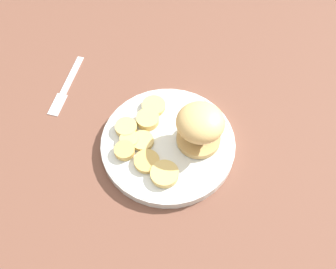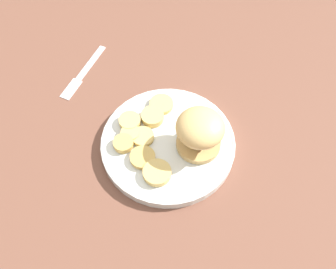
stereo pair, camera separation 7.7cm
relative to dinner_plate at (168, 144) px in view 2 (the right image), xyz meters
name	(u,v)px [view 2 (the right image)]	position (x,y,z in m)	size (l,w,h in m)	color
ground_plane	(168,147)	(0.00, 0.00, -0.01)	(4.00, 4.00, 0.00)	brown
dinner_plate	(168,144)	(0.00, 0.00, 0.00)	(0.27, 0.27, 0.02)	silver
sandwich	(200,131)	(0.04, 0.05, 0.06)	(0.09, 0.09, 0.09)	tan
potato_round_0	(161,104)	(-0.08, 0.03, 0.01)	(0.05, 0.05, 0.01)	#DBB766
potato_round_1	(123,143)	(-0.04, -0.08, 0.02)	(0.04, 0.04, 0.01)	tan
potato_round_2	(143,137)	(-0.03, -0.04, 0.01)	(0.05, 0.05, 0.01)	#DBB766
potato_round_3	(130,121)	(-0.08, -0.05, 0.02)	(0.04, 0.04, 0.01)	#DBB766
potato_round_4	(154,116)	(-0.06, 0.00, 0.02)	(0.05, 0.05, 0.02)	#DBB766
potato_round_5	(130,133)	(-0.05, -0.06, 0.02)	(0.04, 0.04, 0.01)	#DBB766
potato_round_6	(143,157)	(0.01, -0.06, 0.02)	(0.05, 0.05, 0.01)	tan
potato_round_7	(157,173)	(0.05, -0.06, 0.02)	(0.05, 0.05, 0.01)	#DBB766
fork	(84,72)	(-0.27, -0.07, -0.01)	(0.12, 0.15, 0.00)	silver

